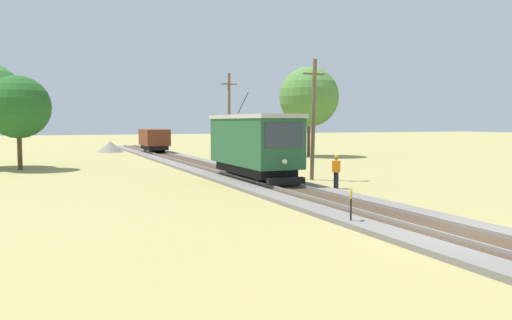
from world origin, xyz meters
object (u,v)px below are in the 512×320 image
at_px(freight_car, 154,139).
at_px(gravel_pile, 110,147).
at_px(utility_pole_mid, 229,117).
at_px(trackside_signal_marker, 351,206).
at_px(red_tram, 253,143).
at_px(utility_pole_near_tram, 313,118).
at_px(tree_left_far, 18,107).
at_px(tree_left_near, 309,97).
at_px(track_worker, 336,170).

relative_size(freight_car, gravel_pile, 1.75).
relative_size(utility_pole_mid, trackside_signal_marker, 6.34).
relative_size(red_tram, utility_pole_near_tram, 1.21).
distance_m(red_tram, tree_left_far, 18.25).
distance_m(tree_left_near, tree_left_far, 26.36).
distance_m(utility_pole_mid, tree_left_near, 10.71).
xyz_separation_m(trackside_signal_marker, tree_left_near, (15.11, 30.61, 5.20)).
height_order(freight_car, gravel_pile, freight_car).
distance_m(red_tram, trackside_signal_marker, 12.86).
height_order(utility_pole_near_tram, gravel_pile, utility_pole_near_tram).
bearing_deg(gravel_pile, utility_pole_mid, -67.87).
height_order(utility_pole_mid, trackside_signal_marker, utility_pole_mid).
relative_size(utility_pole_near_tram, trackside_signal_marker, 5.96).
relative_size(freight_car, tree_left_near, 0.59).
height_order(freight_car, utility_pole_mid, utility_pole_mid).
xyz_separation_m(utility_pole_near_tram, gravel_pile, (-7.55, 33.11, -2.98)).
bearing_deg(trackside_signal_marker, utility_pole_mid, 78.67).
xyz_separation_m(freight_car, utility_pole_near_tram, (3.59, -28.18, 2.05)).
relative_size(tree_left_near, tree_left_far, 1.32).
bearing_deg(freight_car, red_tram, -89.99).
relative_size(trackside_signal_marker, gravel_pile, 0.40).
distance_m(red_tram, utility_pole_near_tram, 3.88).
distance_m(freight_car, utility_pole_mid, 14.29).
bearing_deg(gravel_pile, utility_pole_near_tram, -77.15).
bearing_deg(red_tram, tree_left_near, 53.39).
xyz_separation_m(track_worker, tree_left_near, (10.58, 22.34, 4.88)).
relative_size(freight_car, tree_left_far, 0.78).
bearing_deg(utility_pole_mid, track_worker, -92.55).
xyz_separation_m(utility_pole_mid, gravel_pile, (-7.55, 18.57, -3.21)).
distance_m(trackside_signal_marker, track_worker, 9.43).
relative_size(gravel_pile, tree_left_near, 0.34).
height_order(trackside_signal_marker, tree_left_far, tree_left_far).
xyz_separation_m(utility_pole_near_tram, tree_left_near, (9.76, 18.44, 2.26)).
relative_size(utility_pole_near_tram, track_worker, 3.94).
xyz_separation_m(gravel_pile, tree_left_far, (-8.56, -19.54, 3.82)).
xyz_separation_m(utility_pole_near_tram, utility_pole_mid, (0.00, 14.54, 0.23)).
distance_m(red_tram, utility_pole_mid, 14.59).
bearing_deg(track_worker, utility_pole_near_tram, -109.34).
distance_m(red_tram, gravel_pile, 32.90).
distance_m(red_tram, track_worker, 5.32).
bearing_deg(gravel_pile, freight_car, -51.17).
distance_m(red_tram, freight_car, 27.70).
bearing_deg(trackside_signal_marker, red_tram, 82.04).
distance_m(utility_pole_near_tram, tree_left_far, 21.08).
height_order(utility_pole_mid, tree_left_near, tree_left_near).
distance_m(utility_pole_near_tram, track_worker, 4.77).
distance_m(track_worker, tree_left_near, 25.20).
height_order(freight_car, trackside_signal_marker, freight_car).
height_order(utility_pole_mid, tree_left_far, utility_pole_mid).
distance_m(utility_pole_mid, tree_left_far, 16.15).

